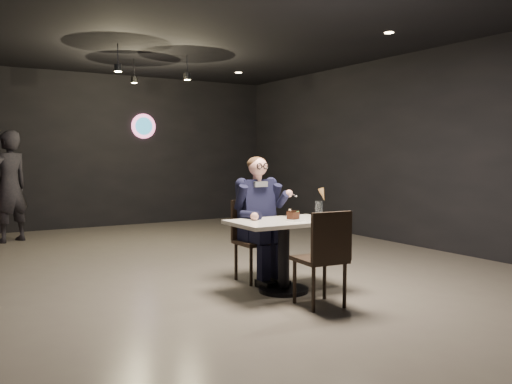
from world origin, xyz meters
TOP-DOWN VIEW (x-y plane):
  - floor at (0.00, 0.00)m, footprint 9.00×9.00m
  - wall_sign at (0.80, 4.47)m, footprint 0.50×0.06m
  - pendant_lights at (0.00, 2.00)m, footprint 1.40×1.20m
  - main_table at (0.18, -1.60)m, footprint 1.10×0.70m
  - chair_far at (0.18, -1.05)m, footprint 0.42×0.46m
  - chair_near at (0.18, -2.20)m, footprint 0.46×0.49m
  - seated_man at (0.18, -1.05)m, footprint 0.60×0.80m
  - dessert_plate at (0.26, -1.69)m, footprint 0.20×0.20m
  - cake_slice at (0.26, -1.65)m, footprint 0.13×0.12m
  - mint_leaf at (0.28, -1.68)m, footprint 0.06×0.04m
  - sundae_glass at (0.61, -1.63)m, footprint 0.08×0.08m
  - wafer_cone at (0.65, -1.63)m, footprint 0.08×0.08m
  - passerby at (-1.86, 3.37)m, footprint 0.79×0.70m

SIDE VIEW (x-z plane):
  - floor at x=0.00m, z-range 0.00..0.00m
  - main_table at x=0.18m, z-range 0.00..0.75m
  - chair_far at x=0.18m, z-range 0.00..0.92m
  - chair_near at x=0.18m, z-range 0.00..0.92m
  - seated_man at x=0.18m, z-range 0.00..1.44m
  - dessert_plate at x=0.26m, z-range 0.75..0.76m
  - cake_slice at x=0.26m, z-range 0.76..0.84m
  - sundae_glass at x=0.61m, z-range 0.75..0.93m
  - mint_leaf at x=0.28m, z-range 0.84..0.85m
  - passerby at x=-1.86m, z-range 0.00..1.81m
  - wafer_cone at x=0.65m, z-range 0.93..1.07m
  - wall_sign at x=0.80m, z-range 1.75..2.25m
  - pendant_lights at x=0.00m, z-range 2.70..3.06m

